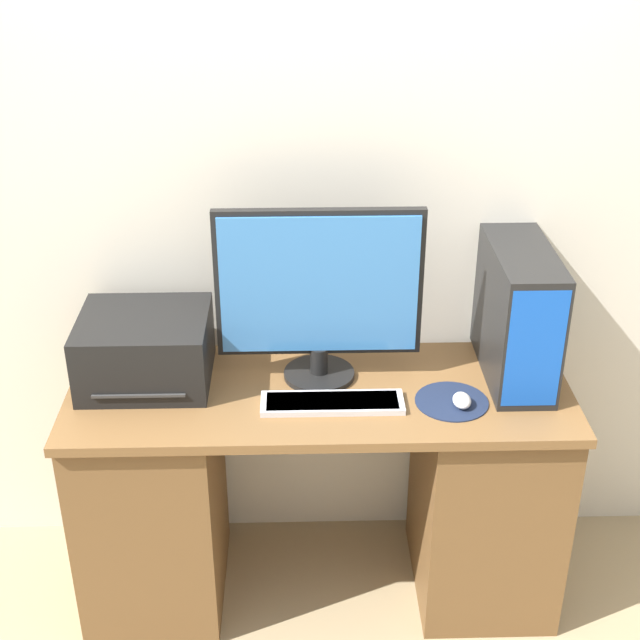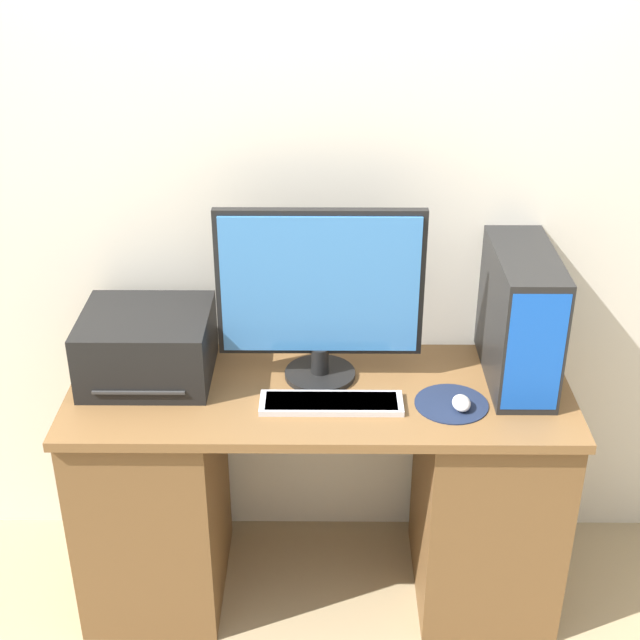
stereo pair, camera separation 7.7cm
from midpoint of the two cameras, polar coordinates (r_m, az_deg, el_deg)
name	(u,v)px [view 2 (the right image)]	position (r m, az deg, el deg)	size (l,w,h in m)	color
wall_back	(321,169)	(2.73, 0.85, 9.64)	(6.40, 0.05, 2.70)	silver
desk	(320,489)	(2.89, 0.76, -10.76)	(1.51, 0.56, 0.77)	brown
monitor	(320,291)	(2.61, 0.86, 1.85)	(0.61, 0.22, 0.54)	black
keyboard	(331,403)	(2.60, 1.58, -5.33)	(0.42, 0.12, 0.02)	silver
mousepad	(451,404)	(2.64, 9.24, -5.32)	(0.22, 0.22, 0.00)	#19233D
mouse	(461,403)	(2.61, 9.88, -5.27)	(0.05, 0.08, 0.04)	silver
computer_tower	(519,315)	(2.73, 13.40, 0.34)	(0.18, 0.48, 0.41)	black
printer	(147,346)	(2.74, -10.21, -1.66)	(0.38, 0.35, 0.21)	black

